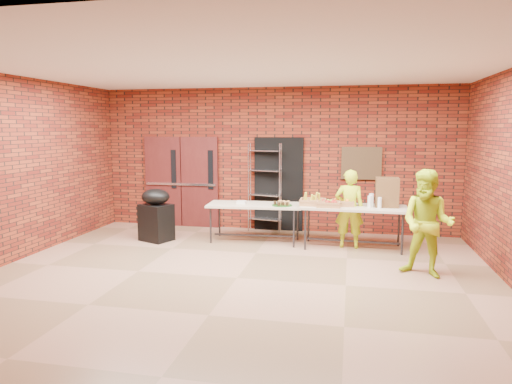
# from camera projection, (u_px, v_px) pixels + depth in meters

# --- Properties ---
(room) EXTENTS (8.08, 7.08, 3.28)m
(room) POSITION_uv_depth(u_px,v_px,m) (236.00, 175.00, 6.83)
(room) COLOR brown
(room) RESTS_ON ground
(double_doors) EXTENTS (1.78, 0.12, 2.10)m
(double_doors) POSITION_uv_depth(u_px,v_px,m) (182.00, 182.00, 10.68)
(double_doors) COLOR #4A1715
(double_doors) RESTS_ON room
(dark_doorway) EXTENTS (1.10, 0.06, 2.10)m
(dark_doorway) POSITION_uv_depth(u_px,v_px,m) (279.00, 184.00, 10.24)
(dark_doorway) COLOR black
(dark_doorway) RESTS_ON room
(bronze_plaque) EXTENTS (0.85, 0.04, 0.70)m
(bronze_plaque) POSITION_uv_depth(u_px,v_px,m) (361.00, 163.00, 9.80)
(bronze_plaque) COLOR #44321B
(bronze_plaque) RESTS_ON room
(wire_rack) EXTENTS (0.76, 0.40, 1.97)m
(wire_rack) POSITION_uv_depth(u_px,v_px,m) (265.00, 188.00, 10.17)
(wire_rack) COLOR #B3B2BA
(wire_rack) RESTS_ON room
(table_left) EXTENTS (1.94, 0.92, 0.78)m
(table_left) POSITION_uv_depth(u_px,v_px,m) (255.00, 207.00, 9.24)
(table_left) COLOR tan
(table_left) RESTS_ON room
(table_right) EXTENTS (2.02, 0.91, 0.82)m
(table_right) POSITION_uv_depth(u_px,v_px,m) (353.00, 210.00, 8.74)
(table_right) COLOR tan
(table_right) RESTS_ON room
(basket_bananas) EXTENTS (0.49, 0.38, 0.15)m
(basket_bananas) POSITION_uv_depth(u_px,v_px,m) (313.00, 202.00, 8.84)
(basket_bananas) COLOR #AA7344
(basket_bananas) RESTS_ON table_right
(basket_oranges) EXTENTS (0.43, 0.34, 0.13)m
(basket_oranges) POSITION_uv_depth(u_px,v_px,m) (343.00, 203.00, 8.79)
(basket_oranges) COLOR #AA7344
(basket_oranges) RESTS_ON table_right
(basket_apples) EXTENTS (0.44, 0.34, 0.14)m
(basket_apples) POSITION_uv_depth(u_px,v_px,m) (329.00, 204.00, 8.63)
(basket_apples) COLOR #AA7344
(basket_apples) RESTS_ON table_right
(muffin_tray) EXTENTS (0.40, 0.40, 0.10)m
(muffin_tray) POSITION_uv_depth(u_px,v_px,m) (282.00, 203.00, 9.02)
(muffin_tray) COLOR #174A13
(muffin_tray) RESTS_ON table_left
(napkin_box) EXTENTS (0.18, 0.12, 0.06)m
(napkin_box) POSITION_uv_depth(u_px,v_px,m) (241.00, 202.00, 9.27)
(napkin_box) COLOR silver
(napkin_box) RESTS_ON table_left
(coffee_dispenser) EXTENTS (0.42, 0.38, 0.56)m
(coffee_dispenser) POSITION_uv_depth(u_px,v_px,m) (387.00, 192.00, 8.64)
(coffee_dispenser) COLOR #53391C
(coffee_dispenser) RESTS_ON table_right
(cup_stack_front) EXTENTS (0.07, 0.07, 0.22)m
(cup_stack_front) POSITION_uv_depth(u_px,v_px,m) (370.00, 202.00, 8.56)
(cup_stack_front) COLOR silver
(cup_stack_front) RESTS_ON table_right
(cup_stack_mid) EXTENTS (0.07, 0.07, 0.21)m
(cup_stack_mid) POSITION_uv_depth(u_px,v_px,m) (380.00, 203.00, 8.47)
(cup_stack_mid) COLOR silver
(cup_stack_mid) RESTS_ON table_right
(cup_stack_back) EXTENTS (0.09, 0.09, 0.26)m
(cup_stack_back) POSITION_uv_depth(u_px,v_px,m) (371.00, 200.00, 8.61)
(cup_stack_back) COLOR silver
(cup_stack_back) RESTS_ON table_right
(covered_grill) EXTENTS (0.73, 0.68, 1.08)m
(covered_grill) POSITION_uv_depth(u_px,v_px,m) (156.00, 215.00, 9.35)
(covered_grill) COLOR black
(covered_grill) RESTS_ON room
(volunteer_woman) EXTENTS (0.57, 0.38, 1.52)m
(volunteer_woman) POSITION_uv_depth(u_px,v_px,m) (349.00, 209.00, 8.76)
(volunteer_woman) COLOR #B5D217
(volunteer_woman) RESTS_ON room
(volunteer_man) EXTENTS (1.00, 0.90, 1.67)m
(volunteer_man) POSITION_uv_depth(u_px,v_px,m) (427.00, 224.00, 7.04)
(volunteer_man) COLOR #B5D217
(volunteer_man) RESTS_ON room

